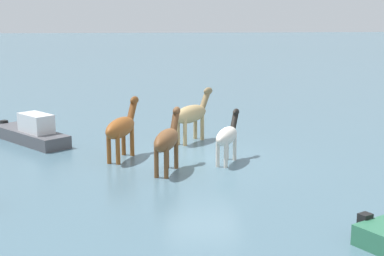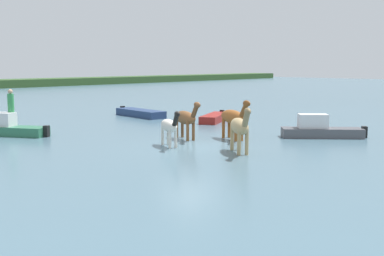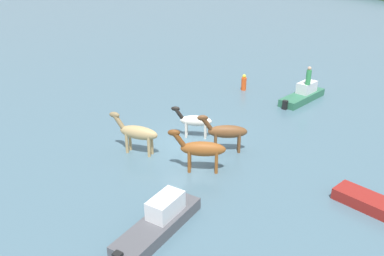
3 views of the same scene
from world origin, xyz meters
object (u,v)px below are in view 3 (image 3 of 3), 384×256
horse_mid_herd (137,133)px  horse_dark_mare (226,132)px  horse_lead (194,121)px  boat_launch_far (303,96)px  person_helmsman_aft (309,76)px  boat_skiff_near (159,223)px  buoy_channel_marker (244,83)px  horse_dun_straggler (201,149)px  boat_dinghy_port (383,210)px

horse_mid_herd → horse_dark_mare: 4.28m
horse_lead → horse_mid_herd: horse_mid_herd is taller
boat_launch_far → person_helmsman_aft: 1.44m
horse_dark_mare → boat_skiff_near: horse_dark_mare is taller
horse_lead → buoy_channel_marker: horse_lead is taller
horse_dark_mare → horse_lead: bearing=-46.5°
horse_dun_straggler → boat_launch_far: 11.58m
boat_skiff_near → person_helmsman_aft: (-10.09, 12.14, 1.42)m
horse_dun_straggler → buoy_channel_marker: (-9.95, 6.51, -0.59)m
horse_lead → person_helmsman_aft: person_helmsman_aft is taller
horse_mid_herd → boat_skiff_near: 6.20m
horse_mid_herd → horse_dark_mare: (1.09, 4.14, -0.04)m
boat_dinghy_port → buoy_channel_marker: 15.08m
buoy_channel_marker → boat_dinghy_port: bearing=-3.7°
boat_launch_far → person_helmsman_aft: (0.27, 0.08, 1.41)m
boat_launch_far → boat_skiff_near: 15.90m
boat_launch_far → buoy_channel_marker: 4.24m
horse_dun_straggler → buoy_channel_marker: size_ratio=2.21×
boat_dinghy_port → person_helmsman_aft: person_helmsman_aft is taller
horse_mid_herd → boat_dinghy_port: size_ratio=0.59×
horse_lead → horse_dun_straggler: size_ratio=0.83×
horse_dark_mare → buoy_channel_marker: (-8.46, 4.75, -0.54)m
horse_lead → horse_dark_mare: bearing=140.3°
horse_lead → boat_launch_far: (-3.29, 8.53, -0.62)m
horse_dun_straggler → boat_skiff_near: 4.55m
horse_lead → horse_mid_herd: size_ratio=0.93×
horse_dun_straggler → boat_dinghy_port: (5.10, 5.53, -0.94)m
boat_dinghy_port → buoy_channel_marker: bearing=-29.3°
horse_lead → horse_mid_herd: 3.33m
boat_skiff_near → buoy_channel_marker: 16.36m
boat_dinghy_port → horse_dark_mare: bearing=4.2°
horse_dark_mare → buoy_channel_marker: size_ratio=2.14×
buoy_channel_marker → horse_dun_straggler: bearing=-33.2°
horse_mid_herd → boat_dinghy_port: bearing=174.2°
horse_mid_herd → boat_dinghy_port: 11.06m
horse_dun_straggler → horse_mid_herd: bearing=-25.8°
horse_dark_mare → person_helmsman_aft: person_helmsman_aft is taller
horse_dun_straggler → boat_launch_far: horse_dun_straggler is taller
horse_mid_herd → boat_launch_far: bearing=-121.9°
person_helmsman_aft → buoy_channel_marker: bearing=-139.6°
boat_launch_far → boat_skiff_near: boat_launch_far is taller
person_helmsman_aft → buoy_channel_marker: person_helmsman_aft is taller
horse_dun_straggler → person_helmsman_aft: person_helmsman_aft is taller
horse_dun_straggler → buoy_channel_marker: bearing=-101.6°
boat_skiff_near → buoy_channel_marker: boat_skiff_near is taller
horse_dun_straggler → boat_skiff_near: (3.56, -2.72, -0.79)m
horse_dark_mare → boat_launch_far: horse_dark_mare is taller
boat_skiff_near → horse_dark_mare: bearing=7.7°
buoy_channel_marker → person_helmsman_aft: bearing=40.4°
boat_skiff_near → buoy_channel_marker: size_ratio=3.27×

